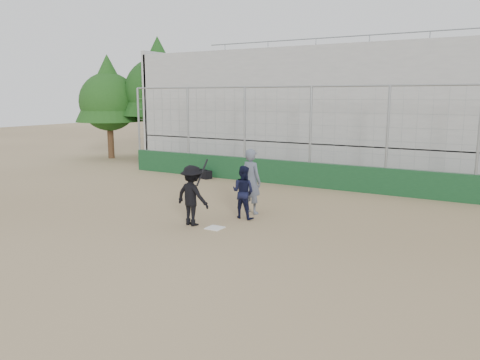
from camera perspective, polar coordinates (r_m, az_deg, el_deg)
The scene contains 10 objects.
ground at distance 13.09m, azimuth -3.08°, elevation -5.90°, with size 90.00×90.00×0.00m, color olive.
home_plate at distance 13.09m, azimuth -3.08°, elevation -5.85°, with size 0.44×0.44×0.02m, color white.
backstop at distance 19.02m, azimuth 8.48°, elevation 2.02°, with size 18.10×0.25×4.04m.
bleachers at distance 23.52m, azimuth 13.11°, elevation 8.22°, with size 20.25×6.70×6.98m.
tree_left at distance 28.00m, azimuth -9.91°, elevation 11.61°, with size 4.48×4.48×7.00m.
tree_right at distance 28.58m, azimuth -15.74°, elevation 10.09°, with size 3.84×3.84×6.00m.
batter_at_plate at distance 13.28m, azimuth -5.84°, elevation -1.88°, with size 1.19×0.83×1.88m.
catcher_crouched at distance 13.99m, azimuth 0.37°, elevation -2.54°, with size 0.85×0.70×1.09m.
umpire at distance 14.55m, azimuth 1.37°, elevation -0.55°, with size 0.74×0.49×1.83m, color #555C6B.
equipment_bag at distance 20.99m, azimuth -4.50°, elevation 0.72°, with size 0.92×0.61×0.40m.
Camera 1 is at (6.89, -10.52, 3.63)m, focal length 35.00 mm.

